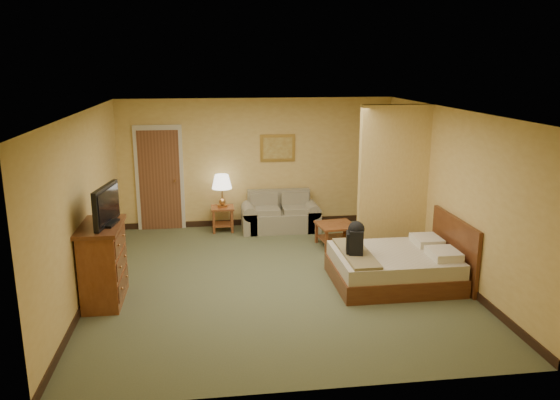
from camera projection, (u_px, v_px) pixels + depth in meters
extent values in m
plane|color=#545A3A|center=(276.00, 279.00, 8.49)|extent=(6.00, 6.00, 0.00)
plane|color=white|center=(275.00, 111.00, 7.85)|extent=(6.00, 6.00, 0.00)
cube|color=#DEB65F|center=(257.00, 163.00, 11.05)|extent=(5.50, 0.02, 2.60)
cube|color=#DEB65F|center=(86.00, 204.00, 7.82)|extent=(0.02, 6.00, 2.60)
cube|color=#DEB65F|center=(450.00, 192.00, 8.53)|extent=(0.02, 6.00, 2.60)
cube|color=#DEB65F|center=(393.00, 181.00, 9.34)|extent=(1.20, 0.15, 2.60)
cube|color=beige|center=(160.00, 178.00, 10.83)|extent=(0.94, 0.06, 2.10)
cube|color=brown|center=(160.00, 180.00, 10.83)|extent=(0.80, 0.04, 2.00)
cylinder|color=#B77E43|center=(175.00, 181.00, 10.82)|extent=(0.04, 0.12, 0.04)
cube|color=black|center=(258.00, 222.00, 11.35)|extent=(5.50, 0.02, 0.12)
cube|color=gray|center=(281.00, 221.00, 10.92)|extent=(1.27, 0.68, 0.38)
cube|color=gray|center=(279.00, 199.00, 11.11)|extent=(1.27, 0.16, 0.40)
cube|color=gray|center=(249.00, 221.00, 10.84)|extent=(0.27, 0.68, 0.43)
cube|color=gray|center=(312.00, 219.00, 11.00)|extent=(0.27, 0.68, 0.43)
cube|color=brown|center=(222.00, 208.00, 10.82)|extent=(0.45, 0.45, 0.04)
cube|color=brown|center=(223.00, 224.00, 10.91)|extent=(0.38, 0.38, 0.03)
cube|color=brown|center=(214.00, 223.00, 10.69)|extent=(0.04, 0.04, 0.46)
cube|color=brown|center=(232.00, 222.00, 10.74)|extent=(0.04, 0.04, 0.46)
cube|color=brown|center=(214.00, 218.00, 11.03)|extent=(0.04, 0.04, 0.46)
cube|color=brown|center=(231.00, 217.00, 11.08)|extent=(0.04, 0.04, 0.46)
cylinder|color=#B77E43|center=(222.00, 206.00, 10.82)|extent=(0.20, 0.20, 0.04)
cylinder|color=#B77E43|center=(222.00, 193.00, 10.75)|extent=(0.03, 0.03, 0.33)
cone|color=white|center=(222.00, 182.00, 10.69)|extent=(0.39, 0.39, 0.27)
cube|color=brown|center=(336.00, 225.00, 9.92)|extent=(0.72, 0.72, 0.04)
cube|color=brown|center=(336.00, 239.00, 9.99)|extent=(0.62, 0.62, 0.03)
cube|color=brown|center=(324.00, 241.00, 9.67)|extent=(0.05, 0.05, 0.39)
cube|color=brown|center=(347.00, 231.00, 10.28)|extent=(0.05, 0.05, 0.39)
cube|color=#B78E3F|center=(278.00, 148.00, 11.02)|extent=(0.71, 0.03, 0.55)
cube|color=#A77A33|center=(278.00, 148.00, 11.00)|extent=(0.59, 0.02, 0.43)
cube|color=brown|center=(104.00, 265.00, 7.58)|extent=(0.49, 0.98, 1.07)
cube|color=#542713|center=(100.00, 227.00, 7.44)|extent=(0.55, 1.05, 0.05)
cube|color=black|center=(108.00, 223.00, 7.44)|extent=(0.28, 0.42, 0.03)
cube|color=black|center=(106.00, 205.00, 7.38)|extent=(0.21, 0.88, 0.53)
cube|color=#542713|center=(393.00, 274.00, 8.32)|extent=(1.81, 1.45, 0.27)
cube|color=beige|center=(393.00, 259.00, 8.26)|extent=(1.76, 1.39, 0.22)
cube|color=#542713|center=(454.00, 249.00, 8.35)|extent=(0.06, 1.54, 1.00)
cube|color=white|center=(444.00, 254.00, 8.00)|extent=(0.41, 0.50, 0.13)
cube|color=white|center=(427.00, 241.00, 8.60)|extent=(0.41, 0.50, 0.13)
cube|color=olive|center=(356.00, 253.00, 8.15)|extent=(0.41, 1.36, 0.05)
cube|color=black|center=(356.00, 242.00, 8.06)|extent=(0.26, 0.34, 0.40)
sphere|color=black|center=(356.00, 229.00, 8.01)|extent=(0.24, 0.24, 0.24)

